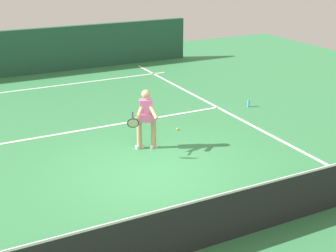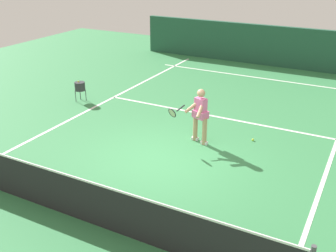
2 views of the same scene
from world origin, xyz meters
name	(u,v)px [view 1 (image 1 of 2)]	position (x,y,z in m)	size (l,w,h in m)	color
ground_plane	(154,173)	(0.00, 0.00, 0.00)	(27.80, 27.80, 0.00)	#38844C
court_back_wall	(45,50)	(0.00, -10.39, 0.91)	(12.66, 0.24, 1.81)	#23513D
baseline_marking	(60,85)	(0.00, -8.19, 0.00)	(8.66, 0.10, 0.01)	white
service_line_marking	(104,126)	(0.00, -3.35, 0.00)	(7.66, 0.10, 0.01)	white
sideline_left_marking	(287,143)	(-3.83, 0.00, 0.00)	(0.10, 19.38, 0.01)	white
court_net	(228,216)	(0.00, 2.97, 0.49)	(8.34, 0.08, 1.06)	#4C4C51
tennis_player	(146,117)	(-0.42, -1.37, 0.85)	(1.00, 0.86, 1.55)	tan
tennis_ball_near	(177,129)	(-1.73, -2.16, 0.03)	(0.07, 0.07, 0.07)	#D1E533
water_bottle	(248,103)	(-4.74, -2.95, 0.12)	(0.07, 0.07, 0.24)	#4C9EE5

